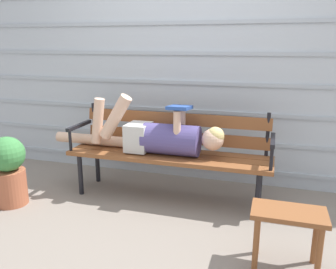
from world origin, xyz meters
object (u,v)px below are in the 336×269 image
Objects in this scene: park_bench at (170,147)px; reclining_person at (157,136)px; footstool at (288,223)px; potted_plant at (9,169)px.

park_bench is 0.17m from reclining_person.
footstool is (1.12, -0.78, -0.27)m from reclining_person.
potted_plant is at bearing -155.74° from reclining_person.
reclining_person is at bearing -147.96° from park_bench.
potted_plant reaches higher than footstool.
reclining_person is 1.39m from footstool.
footstool is at bearing -6.16° from potted_plant.
footstool is at bearing -39.88° from park_bench.
reclining_person is 1.31m from potted_plant.
potted_plant is at bearing 173.84° from footstool.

